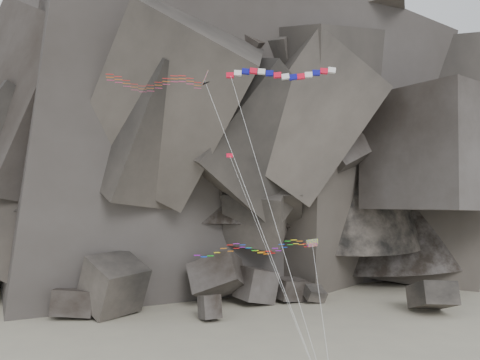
{
  "coord_description": "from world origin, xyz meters",
  "views": [
    {
      "loc": [
        -5.15,
        -43.11,
        18.77
      ],
      "look_at": [
        -0.01,
        6.0,
        20.5
      ],
      "focal_mm": 35.0,
      "sensor_mm": 36.0,
      "label": 1
    }
  ],
  "objects": [
    {
      "name": "headland",
      "position": [
        0.0,
        70.0,
        42.0
      ],
      "size": [
        110.0,
        70.0,
        84.0
      ],
      "primitive_type": null,
      "color": "#514942",
      "rests_on": "ground"
    },
    {
      "name": "boulder_field",
      "position": [
        -2.68,
        34.36,
        2.77
      ],
      "size": [
        62.51,
        18.37,
        11.06
      ],
      "color": "#47423F",
      "rests_on": "ground"
    },
    {
      "name": "delta_kite",
      "position": [
        -8.86,
        0.78,
        29.48
      ],
      "size": [
        19.09,
        11.41,
        29.54
      ],
      "rotation": [
        0.0,
        0.0,
        0.0
      ],
      "color": "red",
      "rests_on": "ground"
    },
    {
      "name": "banner_kite",
      "position": [
        2.94,
        -1.57,
        29.76
      ],
      "size": [
        9.92,
        8.72,
        29.07
      ],
      "rotation": [
        0.0,
        0.0,
        -0.16
      ],
      "color": "red",
      "rests_on": "ground"
    },
    {
      "name": "parafoil_kite",
      "position": [
        0.81,
        3.38,
        13.6
      ],
      "size": [
        12.99,
        13.0,
        13.02
      ],
      "rotation": [
        0.0,
        0.0,
        0.09
      ],
      "color": "#E5FE0E",
      "rests_on": "ground"
    },
    {
      "name": "pennant_kite",
      "position": [
        -0.17,
        -2.07,
        18.21
      ],
      "size": [
        7.63,
        8.86,
        21.3
      ],
      "rotation": [
        0.0,
        0.0,
        0.11
      ],
      "color": "red",
      "rests_on": "ground"
    }
  ]
}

